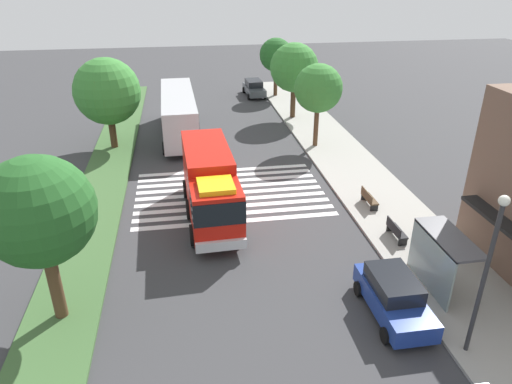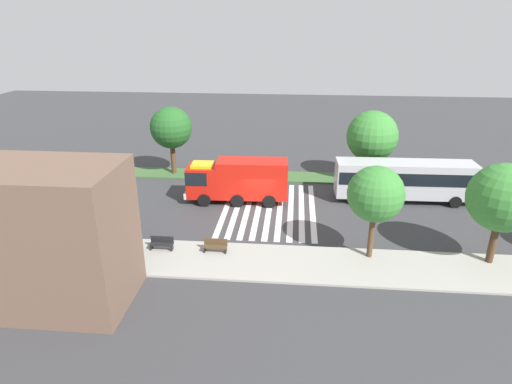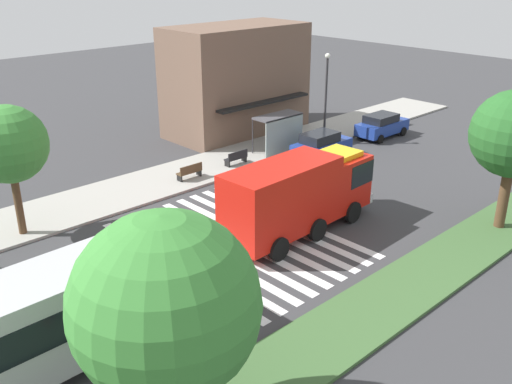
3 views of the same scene
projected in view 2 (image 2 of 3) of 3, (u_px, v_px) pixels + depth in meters
The scene contains 17 objects.
ground_plane at pixel (260, 209), 36.45m from camera, with size 120.00×120.00×0.00m, color #38383A.
sidewalk at pixel (249, 261), 28.34m from camera, with size 60.00×4.62×0.14m, color #9E9B93.
median_strip at pixel (266, 176), 43.76m from camera, with size 60.00×3.00×0.14m, color #3D6033.
crosswalk at pixel (269, 209), 36.38m from camera, with size 7.65×11.56×0.01m.
fire_truck at pixel (236, 179), 37.14m from camera, with size 8.84×2.99×3.75m.
parked_car_mid at pixel (102, 220), 32.25m from camera, with size 4.32×2.05×1.73m.
parked_car_east at pixel (14, 217), 32.83m from camera, with size 4.36×2.09×1.74m.
transit_bus at pixel (404, 178), 37.32m from camera, with size 11.73×3.04×3.50m.
bus_stop_shelter at pixel (103, 223), 29.47m from camera, with size 3.50×1.40×2.46m.
bench_near_shelter at pixel (162, 243), 29.59m from camera, with size 1.60×0.50×0.90m.
bench_west_of_shelter at pixel (215, 245), 29.27m from camera, with size 1.60×0.50×0.90m.
street_lamp at pixel (51, 191), 29.70m from camera, with size 0.36×0.36×6.27m.
storefront_building at pixel (28, 236), 23.30m from camera, with size 10.54×6.07×7.93m.
sidewalk_tree_west at pixel (503, 198), 26.57m from camera, with size 4.28×4.28×6.63m.
sidewalk_tree_center at pixel (376, 194), 27.23m from camera, with size 3.59×3.59×6.24m.
median_tree_far_west at pixel (372, 136), 41.30m from camera, with size 4.86×4.86×6.73m.
median_tree_west at pixel (171, 128), 42.80m from camera, with size 4.11×4.11×6.77m.
Camera 2 is at (-2.70, 33.24, 14.78)m, focal length 30.48 mm.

